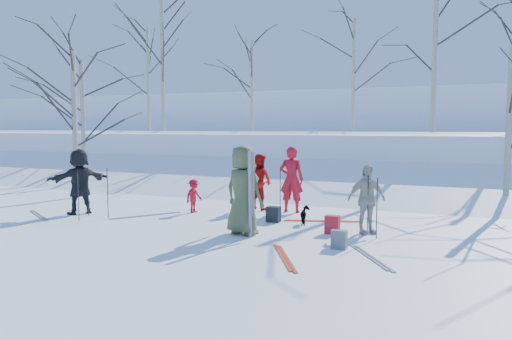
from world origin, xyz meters
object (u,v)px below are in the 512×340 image
at_px(skier_red_seated, 194,196).
at_px(skier_cream_east, 366,199).
at_px(skier_olive_center, 243,190).
at_px(backpack_grey, 339,239).
at_px(skier_redor_behind, 260,182).
at_px(skier_grey_west, 79,181).
at_px(dog, 305,215).
at_px(backpack_dark, 273,214).
at_px(backpack_red, 332,225).
at_px(skier_red_north, 292,179).

bearing_deg(skier_red_seated, skier_cream_east, -89.30).
bearing_deg(skier_olive_center, backpack_grey, -175.61).
xyz_separation_m(skier_olive_center, skier_cream_east, (2.53, 1.19, -0.22)).
bearing_deg(skier_cream_east, skier_redor_behind, 109.86).
relative_size(skier_red_seated, backpack_grey, 2.51).
xyz_separation_m(skier_grey_west, backpack_grey, (7.65, -1.04, -0.72)).
bearing_deg(skier_red_seated, backpack_grey, -107.04).
distance_m(skier_grey_west, dog, 6.38).
xyz_separation_m(skier_olive_center, skier_grey_west, (-5.32, 0.59, -0.09)).
distance_m(skier_red_seated, backpack_dark, 2.63).
xyz_separation_m(skier_redor_behind, dog, (1.96, -1.68, -0.59)).
bearing_deg(dog, skier_red_seated, -26.65).
xyz_separation_m(skier_olive_center, backpack_red, (1.83, 0.87, -0.80)).
bearing_deg(dog, skier_olive_center, 40.29).
distance_m(skier_red_seated, skier_cream_east, 5.10).
bearing_deg(backpack_red, skier_cream_east, 25.09).
xyz_separation_m(skier_grey_west, backpack_red, (7.15, 0.28, -0.70)).
relative_size(skier_grey_west, backpack_dark, 4.56).
bearing_deg(backpack_grey, skier_grey_west, 172.26).
bearing_deg(backpack_red, backpack_grey, -69.49).
height_order(skier_olive_center, skier_grey_west, skier_olive_center).
relative_size(skier_grey_west, backpack_grey, 4.80).
xyz_separation_m(skier_red_north, backpack_dark, (0.08, -1.58, -0.74)).
bearing_deg(skier_redor_behind, skier_red_seated, 64.61).
height_order(skier_olive_center, dog, skier_olive_center).
xyz_separation_m(skier_red_north, backpack_red, (1.82, -2.33, -0.73)).
height_order(skier_red_seated, dog, skier_red_seated).
height_order(skier_red_seated, backpack_grey, skier_red_seated).
bearing_deg(skier_red_north, skier_redor_behind, -11.56).
bearing_deg(skier_grey_west, skier_olive_center, 113.77).
bearing_deg(skier_red_seated, backpack_red, -94.88).
distance_m(skier_cream_east, skier_grey_west, 7.87).
relative_size(skier_red_seated, skier_cream_east, 0.60).
relative_size(skier_red_north, backpack_grey, 4.94).
height_order(skier_red_north, skier_grey_west, skier_red_north).
distance_m(skier_red_north, backpack_red, 3.05).
height_order(skier_olive_center, skier_red_seated, skier_olive_center).
xyz_separation_m(skier_red_north, backpack_grey, (2.31, -3.65, -0.75)).
xyz_separation_m(skier_olive_center, backpack_grey, (2.32, -0.45, -0.82)).
xyz_separation_m(skier_red_north, dog, (0.92, -1.57, -0.71)).
bearing_deg(skier_grey_west, skier_red_north, 146.20).
distance_m(dog, backpack_dark, 0.85).
distance_m(skier_redor_behind, skier_cream_east, 4.14).
bearing_deg(skier_redor_behind, skier_red_north, -162.70).
bearing_deg(skier_olive_center, skier_grey_west, 8.97).
bearing_deg(skier_grey_west, backpack_dark, 130.93).
relative_size(skier_redor_behind, backpack_dark, 4.08).
bearing_deg(skier_grey_west, skier_redor_behind, 152.48).
distance_m(skier_olive_center, skier_cream_east, 2.80).
relative_size(skier_red_seated, dog, 1.75).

